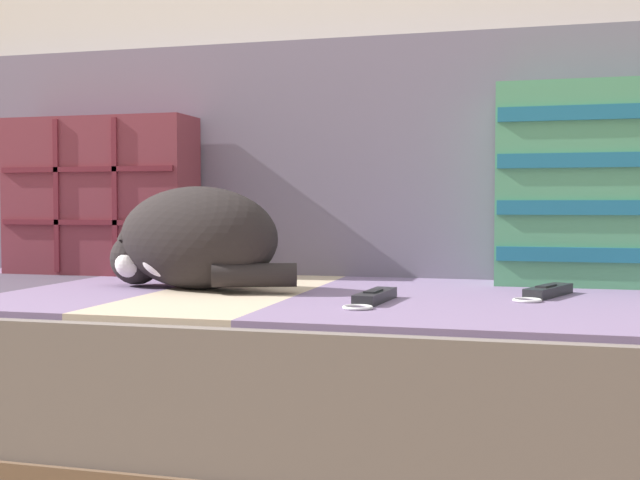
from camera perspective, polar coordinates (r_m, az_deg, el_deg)
couch at (r=1.61m, az=-5.49°, el=-10.77°), size 2.01×0.89×0.41m
sofa_backrest at (r=1.92m, az=-1.61°, el=5.71°), size 1.97×0.14×0.54m
throw_pillow_quilted at (r=1.96m, az=-15.33°, el=3.03°), size 0.45×0.14×0.37m
throw_pillow_striped at (r=1.70m, az=19.91°, el=3.73°), size 0.44×0.14×0.41m
sleeping_cat at (r=1.57m, az=-9.19°, el=-0.08°), size 0.41×0.23×0.20m
game_remote_near at (r=1.35m, az=3.85°, el=-4.08°), size 0.06×0.20×0.02m
game_remote_far at (r=1.48m, az=15.84°, el=-3.56°), size 0.11×0.20×0.02m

